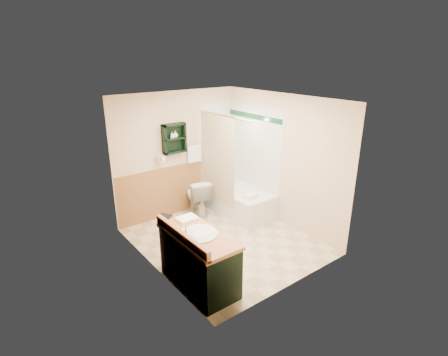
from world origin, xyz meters
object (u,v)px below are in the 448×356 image
at_px(wall_shelf, 174,138).
at_px(soap_bottle_b, 175,135).
at_px(vanity_book, 162,213).
at_px(soap_bottle_a, 172,137).
at_px(vanity, 199,260).
at_px(hair_dryer, 160,159).
at_px(toilet, 197,197).
at_px(bathtub, 239,201).

bearing_deg(wall_shelf, soap_bottle_b, -11.05).
height_order(vanity_book, soap_bottle_a, soap_bottle_a).
height_order(vanity, soap_bottle_b, soap_bottle_b).
distance_m(hair_dryer, soap_bottle_b, 0.53).
bearing_deg(vanity, vanity_book, 103.39).
height_order(hair_dryer, soap_bottle_a, soap_bottle_a).
distance_m(vanity, soap_bottle_a, 2.58).
bearing_deg(vanity, wall_shelf, 67.17).
xyz_separation_m(toilet, soap_bottle_a, (-0.38, 0.19, 1.23)).
bearing_deg(soap_bottle_a, wall_shelf, 6.94).
bearing_deg(soap_bottle_b, wall_shelf, 168.95).
distance_m(vanity, soap_bottle_b, 2.61).
height_order(hair_dryer, soap_bottle_b, soap_bottle_b).
distance_m(wall_shelf, soap_bottle_b, 0.07).
distance_m(hair_dryer, vanity, 2.37).
height_order(hair_dryer, vanity, hair_dryer).
bearing_deg(toilet, hair_dryer, -4.51).
distance_m(toilet, vanity_book, 1.94).
height_order(wall_shelf, soap_bottle_b, wall_shelf).
xyz_separation_m(wall_shelf, bathtub, (1.03, -0.66, -1.30)).
relative_size(hair_dryer, vanity_book, 1.19).
bearing_deg(bathtub, hair_dryer, 152.56).
height_order(vanity_book, soap_bottle_b, soap_bottle_b).
height_order(bathtub, soap_bottle_a, soap_bottle_a).
height_order(wall_shelf, soap_bottle_a, wall_shelf).
height_order(vanity, soap_bottle_a, soap_bottle_a).
height_order(bathtub, soap_bottle_b, soap_bottle_b).
distance_m(soap_bottle_a, soap_bottle_b, 0.07).
height_order(wall_shelf, hair_dryer, wall_shelf).
distance_m(hair_dryer, vanity_book, 1.67).
distance_m(bathtub, soap_bottle_a, 1.83).
bearing_deg(soap_bottle_b, vanity, -113.46).
distance_m(hair_dryer, soap_bottle_a, 0.47).
relative_size(toilet, vanity_book, 3.68).
xyz_separation_m(hair_dryer, soap_bottle_a, (0.26, -0.03, 0.39)).
bearing_deg(vanity_book, vanity, -107.93).
bearing_deg(soap_bottle_b, toilet, -31.85).
bearing_deg(toilet, soap_bottle_b, -17.00).
relative_size(vanity, soap_bottle_b, 10.27).
relative_size(vanity, vanity_book, 6.16).
bearing_deg(wall_shelf, hair_dryer, 175.24).
bearing_deg(vanity_book, wall_shelf, 22.19).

